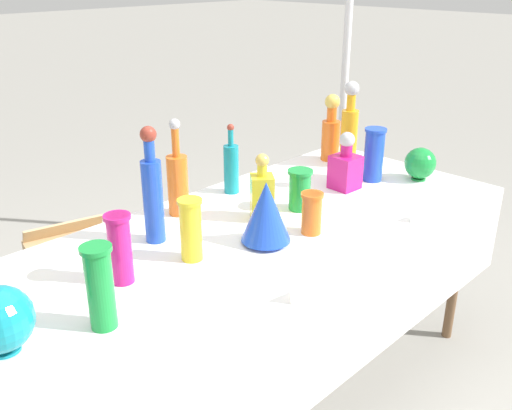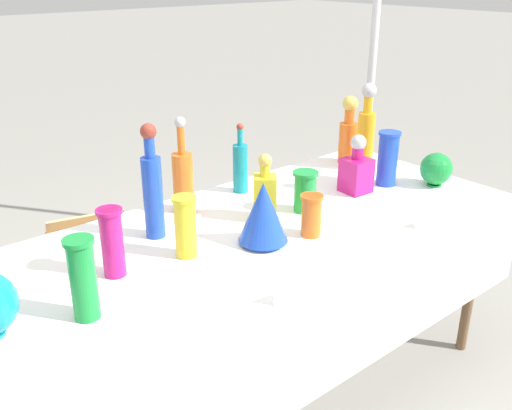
{
  "view_description": "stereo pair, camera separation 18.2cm",
  "coord_description": "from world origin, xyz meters",
  "px_view_note": "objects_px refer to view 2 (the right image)",
  "views": [
    {
      "loc": [
        -1.31,
        -1.29,
        1.64
      ],
      "look_at": [
        0.0,
        0.0,
        0.86
      ],
      "focal_mm": 40.0,
      "sensor_mm": 36.0,
      "label": 1
    },
    {
      "loc": [
        -1.18,
        -1.41,
        1.64
      ],
      "look_at": [
        0.0,
        0.0,
        0.86
      ],
      "focal_mm": 40.0,
      "sensor_mm": 36.0,
      "label": 2
    }
  ],
  "objects_px": {
    "tall_bottle_1": "(153,189)",
    "tall_bottle_4": "(240,166)",
    "tall_bottle_2": "(348,134)",
    "square_decanter_0": "(356,170)",
    "tall_bottle_0": "(366,132)",
    "tall_bottle_3": "(183,178)",
    "slender_vase_1": "(112,240)",
    "slender_vase_0": "(186,225)",
    "slender_vase_5": "(305,190)",
    "slender_vase_3": "(83,277)",
    "cardboard_box_behind_left": "(97,260)",
    "slender_vase_2": "(311,214)",
    "slender_vase_4": "(388,157)",
    "fluted_vase_0": "(263,212)",
    "round_bowl_1": "(436,169)",
    "square_decanter_1": "(265,193)",
    "canopy_pole": "(370,87)"
  },
  "relations": [
    {
      "from": "slender_vase_1",
      "to": "slender_vase_4",
      "type": "relative_size",
      "value": 0.93
    },
    {
      "from": "slender_vase_3",
      "to": "tall_bottle_1",
      "type": "bearing_deg",
      "value": 38.54
    },
    {
      "from": "tall_bottle_0",
      "to": "slender_vase_5",
      "type": "distance_m",
      "value": 0.59
    },
    {
      "from": "tall_bottle_3",
      "to": "slender_vase_4",
      "type": "bearing_deg",
      "value": -21.2
    },
    {
      "from": "tall_bottle_1",
      "to": "slender_vase_3",
      "type": "xyz_separation_m",
      "value": [
        -0.4,
        -0.32,
        -0.05
      ]
    },
    {
      "from": "square_decanter_0",
      "to": "slender_vase_5",
      "type": "relative_size",
      "value": 1.54
    },
    {
      "from": "tall_bottle_0",
      "to": "tall_bottle_4",
      "type": "distance_m",
      "value": 0.63
    },
    {
      "from": "tall_bottle_0",
      "to": "cardboard_box_behind_left",
      "type": "height_order",
      "value": "tall_bottle_0"
    },
    {
      "from": "slender_vase_1",
      "to": "slender_vase_0",
      "type": "bearing_deg",
      "value": -9.88
    },
    {
      "from": "tall_bottle_3",
      "to": "tall_bottle_4",
      "type": "xyz_separation_m",
      "value": [
        0.29,
        0.02,
        -0.02
      ]
    },
    {
      "from": "slender_vase_5",
      "to": "fluted_vase_0",
      "type": "distance_m",
      "value": 0.32
    },
    {
      "from": "tall_bottle_0",
      "to": "round_bowl_1",
      "type": "xyz_separation_m",
      "value": [
        0.07,
        -0.34,
        -0.1
      ]
    },
    {
      "from": "tall_bottle_3",
      "to": "slender_vase_0",
      "type": "xyz_separation_m",
      "value": [
        -0.2,
        -0.32,
        -0.02
      ]
    },
    {
      "from": "tall_bottle_2",
      "to": "slender_vase_0",
      "type": "xyz_separation_m",
      "value": [
        -1.12,
        -0.31,
        -0.03
      ]
    },
    {
      "from": "tall_bottle_3",
      "to": "slender_vase_4",
      "type": "relative_size",
      "value": 1.58
    },
    {
      "from": "tall_bottle_4",
      "to": "slender_vase_3",
      "type": "relative_size",
      "value": 1.24
    },
    {
      "from": "tall_bottle_3",
      "to": "slender_vase_4",
      "type": "xyz_separation_m",
      "value": [
        0.82,
        -0.32,
        -0.01
      ]
    },
    {
      "from": "round_bowl_1",
      "to": "canopy_pole",
      "type": "distance_m",
      "value": 0.94
    },
    {
      "from": "slender_vase_0",
      "to": "slender_vase_2",
      "type": "bearing_deg",
      "value": -19.16
    },
    {
      "from": "tall_bottle_2",
      "to": "tall_bottle_4",
      "type": "xyz_separation_m",
      "value": [
        -0.63,
        0.03,
        -0.03
      ]
    },
    {
      "from": "slender_vase_0",
      "to": "fluted_vase_0",
      "type": "distance_m",
      "value": 0.26
    },
    {
      "from": "tall_bottle_2",
      "to": "slender_vase_2",
      "type": "xyz_separation_m",
      "value": [
        -0.7,
        -0.46,
        -0.06
      ]
    },
    {
      "from": "tall_bottle_2",
      "to": "fluted_vase_0",
      "type": "xyz_separation_m",
      "value": [
        -0.87,
        -0.4,
        -0.03
      ]
    },
    {
      "from": "tall_bottle_3",
      "to": "slender_vase_0",
      "type": "distance_m",
      "value": 0.38
    },
    {
      "from": "tall_bottle_0",
      "to": "square_decanter_0",
      "type": "xyz_separation_m",
      "value": [
        -0.25,
        -0.17,
        -0.08
      ]
    },
    {
      "from": "tall_bottle_4",
      "to": "slender_vase_5",
      "type": "distance_m",
      "value": 0.32
    },
    {
      "from": "tall_bottle_0",
      "to": "square_decanter_0",
      "type": "height_order",
      "value": "tall_bottle_0"
    },
    {
      "from": "tall_bottle_4",
      "to": "slender_vase_0",
      "type": "bearing_deg",
      "value": -145.19
    },
    {
      "from": "slender_vase_4",
      "to": "cardboard_box_behind_left",
      "type": "bearing_deg",
      "value": 124.55
    },
    {
      "from": "tall_bottle_1",
      "to": "cardboard_box_behind_left",
      "type": "bearing_deg",
      "value": 79.56
    },
    {
      "from": "tall_bottle_2",
      "to": "square_decanter_0",
      "type": "relative_size",
      "value": 1.31
    },
    {
      "from": "tall_bottle_1",
      "to": "round_bowl_1",
      "type": "relative_size",
      "value": 2.79
    },
    {
      "from": "tall_bottle_3",
      "to": "slender_vase_0",
      "type": "relative_size",
      "value": 1.78
    },
    {
      "from": "tall_bottle_0",
      "to": "tall_bottle_1",
      "type": "bearing_deg",
      "value": -179.93
    },
    {
      "from": "slender_vase_4",
      "to": "tall_bottle_1",
      "type": "bearing_deg",
      "value": 169.15
    },
    {
      "from": "tall_bottle_3",
      "to": "cardboard_box_behind_left",
      "type": "height_order",
      "value": "tall_bottle_3"
    },
    {
      "from": "square_decanter_1",
      "to": "round_bowl_1",
      "type": "distance_m",
      "value": 0.81
    },
    {
      "from": "tall_bottle_3",
      "to": "cardboard_box_behind_left",
      "type": "distance_m",
      "value": 1.15
    },
    {
      "from": "round_bowl_1",
      "to": "tall_bottle_2",
      "type": "bearing_deg",
      "value": 96.62
    },
    {
      "from": "tall_bottle_3",
      "to": "square_decanter_1",
      "type": "relative_size",
      "value": 1.46
    },
    {
      "from": "slender_vase_1",
      "to": "cardboard_box_behind_left",
      "type": "relative_size",
      "value": 0.44
    },
    {
      "from": "square_decanter_0",
      "to": "fluted_vase_0",
      "type": "relative_size",
      "value": 1.11
    },
    {
      "from": "tall_bottle_3",
      "to": "square_decanter_0",
      "type": "relative_size",
      "value": 1.51
    },
    {
      "from": "tall_bottle_4",
      "to": "slender_vase_1",
      "type": "relative_size",
      "value": 1.34
    },
    {
      "from": "slender_vase_4",
      "to": "fluted_vase_0",
      "type": "relative_size",
      "value": 1.06
    },
    {
      "from": "tall_bottle_3",
      "to": "tall_bottle_4",
      "type": "bearing_deg",
      "value": 3.85
    },
    {
      "from": "tall_bottle_1",
      "to": "tall_bottle_4",
      "type": "xyz_separation_m",
      "value": [
        0.49,
        0.14,
        -0.07
      ]
    },
    {
      "from": "tall_bottle_3",
      "to": "fluted_vase_0",
      "type": "distance_m",
      "value": 0.41
    },
    {
      "from": "slender_vase_3",
      "to": "slender_vase_1",
      "type": "bearing_deg",
      "value": 44.57
    },
    {
      "from": "slender_vase_3",
      "to": "cardboard_box_behind_left",
      "type": "distance_m",
      "value": 1.63
    }
  ]
}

